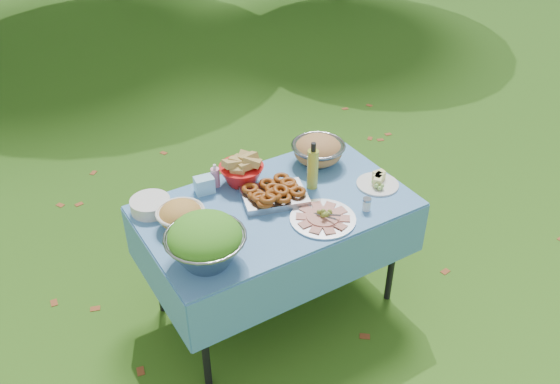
# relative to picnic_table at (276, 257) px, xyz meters

# --- Properties ---
(ground) EXTENTS (80.00, 80.00, 0.00)m
(ground) POSITION_rel_picnic_table_xyz_m (0.00, 0.00, -0.38)
(ground) COLOR black
(ground) RESTS_ON ground
(picnic_table) EXTENTS (1.46, 0.86, 0.76)m
(picnic_table) POSITION_rel_picnic_table_xyz_m (0.00, 0.00, 0.00)
(picnic_table) COLOR #84D4FF
(picnic_table) RESTS_ON ground
(salad_bowl) EXTENTS (0.47, 0.47, 0.26)m
(salad_bowl) POSITION_rel_picnic_table_xyz_m (-0.52, -0.22, 0.51)
(salad_bowl) COLOR gray
(salad_bowl) RESTS_ON picnic_table
(pasta_bowl_white) EXTENTS (0.31, 0.31, 0.14)m
(pasta_bowl_white) POSITION_rel_picnic_table_xyz_m (-0.52, 0.10, 0.45)
(pasta_bowl_white) COLOR silver
(pasta_bowl_white) RESTS_ON picnic_table
(plate_stack) EXTENTS (0.27, 0.27, 0.07)m
(plate_stack) POSITION_rel_picnic_table_xyz_m (-0.60, 0.31, 0.42)
(plate_stack) COLOR silver
(plate_stack) RESTS_ON picnic_table
(wipes_box) EXTENTS (0.12, 0.09, 0.10)m
(wipes_box) POSITION_rel_picnic_table_xyz_m (-0.28, 0.31, 0.43)
(wipes_box) COLOR #9ADAF8
(wipes_box) RESTS_ON picnic_table
(sanitizer_bottle) EXTENTS (0.06, 0.06, 0.14)m
(sanitizer_bottle) POSITION_rel_picnic_table_xyz_m (-0.20, 0.34, 0.45)
(sanitizer_bottle) COLOR pink
(sanitizer_bottle) RESTS_ON picnic_table
(bread_bowl) EXTENTS (0.27, 0.27, 0.17)m
(bread_bowl) POSITION_rel_picnic_table_xyz_m (-0.05, 0.29, 0.47)
(bread_bowl) COLOR red
(bread_bowl) RESTS_ON picnic_table
(pasta_bowl_steel) EXTENTS (0.36, 0.36, 0.17)m
(pasta_bowl_steel) POSITION_rel_picnic_table_xyz_m (0.45, 0.25, 0.47)
(pasta_bowl_steel) COLOR gray
(pasta_bowl_steel) RESTS_ON picnic_table
(fried_tray) EXTENTS (0.41, 0.34, 0.08)m
(fried_tray) POSITION_rel_picnic_table_xyz_m (0.02, 0.05, 0.42)
(fried_tray) COLOR #AFAFB4
(fried_tray) RESTS_ON picnic_table
(charcuterie_platter) EXTENTS (0.44, 0.44, 0.08)m
(charcuterie_platter) POSITION_rel_picnic_table_xyz_m (0.14, -0.24, 0.42)
(charcuterie_platter) COLOR silver
(charcuterie_platter) RESTS_ON picnic_table
(oil_bottle) EXTENTS (0.08, 0.08, 0.29)m
(oil_bottle) POSITION_rel_picnic_table_xyz_m (0.27, 0.04, 0.52)
(oil_bottle) COLOR gold
(oil_bottle) RESTS_ON picnic_table
(cheese_plate) EXTENTS (0.27, 0.27, 0.07)m
(cheese_plate) POSITION_rel_picnic_table_xyz_m (0.60, -0.14, 0.41)
(cheese_plate) COLOR silver
(cheese_plate) RESTS_ON picnic_table
(shaker) EXTENTS (0.05, 0.05, 0.07)m
(shaker) POSITION_rel_picnic_table_xyz_m (0.39, -0.29, 0.42)
(shaker) COLOR white
(shaker) RESTS_ON picnic_table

